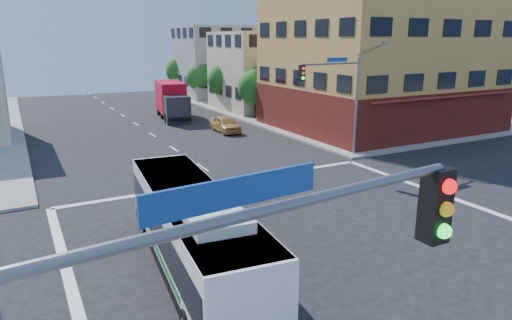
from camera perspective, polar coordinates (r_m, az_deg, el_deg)
ground at (r=19.36m, az=7.85°, el=-10.24°), size 120.00×120.00×0.00m
sidewalk_ne at (r=67.40m, az=14.79°, el=7.49°), size 50.00×50.00×0.15m
corner_building_ne at (r=44.64m, az=15.33°, el=11.43°), size 18.10×15.44×14.00m
building_east_near at (r=55.48m, az=1.72°, el=11.08°), size 12.06×10.06×9.00m
building_east_far at (r=67.94m, az=-4.27°, el=12.17°), size 12.06×10.06×10.00m
signal_mast_ne at (r=31.67m, az=10.37°, el=8.85°), size 7.91×1.13×8.07m
street_tree_a at (r=47.82m, az=-0.01°, el=9.38°), size 3.60×3.60×5.53m
street_tree_b at (r=54.97m, az=-3.99°, el=10.23°), size 3.80×3.80×5.79m
street_tree_c at (r=62.36m, az=-7.04°, el=10.44°), size 3.40×3.40×5.29m
street_tree_d at (r=69.84m, az=-9.47°, el=11.16°), size 4.00×4.00×6.03m
transit_bus at (r=16.29m, az=-7.89°, el=-8.92°), size 3.50×11.50×3.35m
box_truck at (r=49.34m, az=-10.44°, el=7.24°), size 3.65×8.63×3.76m
parked_car at (r=41.53m, az=-3.86°, el=4.51°), size 1.90×4.33×1.45m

